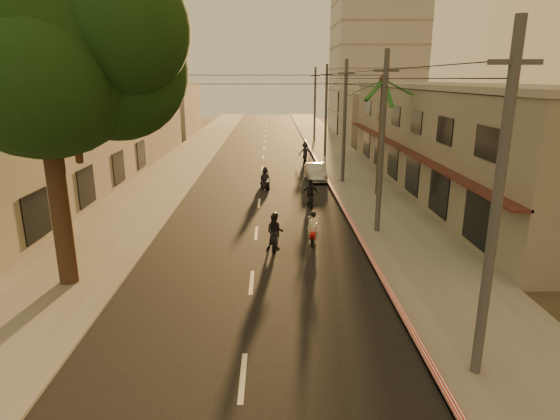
# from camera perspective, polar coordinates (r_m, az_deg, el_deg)

# --- Properties ---
(ground) EXTENTS (160.00, 160.00, 0.00)m
(ground) POSITION_cam_1_polar(r_m,az_deg,el_deg) (16.62, -3.76, -11.70)
(ground) COLOR #383023
(ground) RESTS_ON ground
(road) EXTENTS (10.00, 140.00, 0.02)m
(road) POSITION_cam_1_polar(r_m,az_deg,el_deg) (35.57, -2.34, 3.33)
(road) COLOR black
(road) RESTS_ON ground
(sidewalk_right) EXTENTS (5.00, 140.00, 0.12)m
(sidewalk_right) POSITION_cam_1_polar(r_m,az_deg,el_deg) (36.18, 9.64, 3.41)
(sidewalk_right) COLOR slate
(sidewalk_right) RESTS_ON ground
(sidewalk_left) EXTENTS (5.00, 140.00, 0.12)m
(sidewalk_left) POSITION_cam_1_polar(r_m,az_deg,el_deg) (36.50, -14.21, 3.26)
(sidewalk_left) COLOR slate
(sidewalk_left) RESTS_ON ground
(curb_stripe) EXTENTS (0.20, 60.00, 0.20)m
(curb_stripe) POSITION_cam_1_polar(r_m,az_deg,el_deg) (30.98, 6.95, 1.52)
(curb_stripe) COLOR red
(curb_stripe) RESTS_ON ground
(shophouse_row) EXTENTS (8.80, 34.20, 7.30)m
(shophouse_row) POSITION_cam_1_polar(r_m,az_deg,el_deg) (35.51, 20.91, 8.25)
(shophouse_row) COLOR gray
(shophouse_row) RESTS_ON ground
(left_building) EXTENTS (8.20, 24.20, 5.20)m
(left_building) POSITION_cam_1_polar(r_m,az_deg,el_deg) (32.70, -28.04, 5.01)
(left_building) COLOR gray
(left_building) RESTS_ON ground
(distant_tower) EXTENTS (12.10, 12.10, 28.00)m
(distant_tower) POSITION_cam_1_polar(r_m,az_deg,el_deg) (72.63, 11.75, 20.45)
(distant_tower) COLOR #B7B5B2
(distant_tower) RESTS_ON ground
(broadleaf_tree) EXTENTS (9.60, 8.70, 12.10)m
(broadleaf_tree) POSITION_cam_1_polar(r_m,az_deg,el_deg) (18.45, -25.92, 16.81)
(broadleaf_tree) COLOR black
(broadleaf_tree) RESTS_ON ground
(palm_tree) EXTENTS (5.00, 5.00, 8.20)m
(palm_tree) POSITION_cam_1_polar(r_m,az_deg,el_deg) (31.57, 12.52, 14.48)
(palm_tree) COLOR black
(palm_tree) RESTS_ON ground
(utility_poles) EXTENTS (1.20, 48.26, 9.00)m
(utility_poles) POSITION_cam_1_polar(r_m,az_deg,el_deg) (35.17, 7.99, 13.78)
(utility_poles) COLOR #38383A
(utility_poles) RESTS_ON ground
(filler_right) EXTENTS (8.00, 14.00, 6.00)m
(filler_right) POSITION_cam_1_polar(r_m,az_deg,el_deg) (61.35, 11.56, 11.08)
(filler_right) COLOR gray
(filler_right) RESTS_ON ground
(filler_left_near) EXTENTS (8.00, 14.00, 4.40)m
(filler_left_near) POSITION_cam_1_polar(r_m,az_deg,el_deg) (51.22, -18.09, 8.87)
(filler_left_near) COLOR gray
(filler_left_near) RESTS_ON ground
(filler_left_far) EXTENTS (8.00, 14.00, 7.00)m
(filler_left_far) POSITION_cam_1_polar(r_m,az_deg,el_deg) (68.48, -13.86, 11.82)
(filler_left_far) COLOR gray
(filler_left_far) RESTS_ON ground
(scooter_red) EXTENTS (0.72, 1.62, 1.60)m
(scooter_red) POSITION_cam_1_polar(r_m,az_deg,el_deg) (22.36, 4.05, -2.38)
(scooter_red) COLOR black
(scooter_red) RESTS_ON ground
(scooter_mid_a) EXTENTS (0.96, 1.80, 1.77)m
(scooter_mid_a) POSITION_cam_1_polar(r_m,az_deg,el_deg) (21.55, -0.62, -2.78)
(scooter_mid_a) COLOR black
(scooter_mid_a) RESTS_ON ground
(scooter_mid_b) EXTENTS (1.00, 1.81, 1.77)m
(scooter_mid_b) POSITION_cam_1_polar(r_m,az_deg,el_deg) (28.80, 3.69, 1.93)
(scooter_mid_b) COLOR black
(scooter_mid_b) RESTS_ON ground
(scooter_far_a) EXTENTS (1.11, 1.58, 1.64)m
(scooter_far_a) POSITION_cam_1_polar(r_m,az_deg,el_deg) (33.27, -1.84, 3.77)
(scooter_far_a) COLOR black
(scooter_far_a) RESTS_ON ground
(scooter_far_b) EXTENTS (1.43, 1.99, 1.97)m
(scooter_far_b) POSITION_cam_1_polar(r_m,az_deg,el_deg) (44.38, 3.07, 6.97)
(scooter_far_b) COLOR black
(scooter_far_b) RESTS_ON ground
(parked_car) EXTENTS (1.64, 3.99, 1.28)m
(parked_car) POSITION_cam_1_polar(r_m,az_deg,el_deg) (36.49, 4.35, 4.62)
(parked_car) COLOR #A6A8AE
(parked_car) RESTS_ON ground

